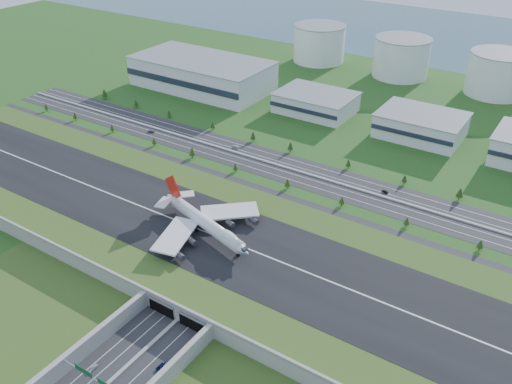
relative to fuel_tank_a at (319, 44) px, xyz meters
The scene contains 18 objects.
ground 332.88m from the fuel_tank_a, 68.84° to the right, with size 1200.00×1200.00×0.00m, color #255019.
airfield_deck 332.76m from the fuel_tank_a, 68.84° to the right, with size 520.00×100.00×9.20m.
sign_gantry_near 422.58m from the fuel_tank_a, 73.50° to the right, with size 38.70×0.70×9.80m.
north_expressway 246.84m from the fuel_tank_a, 60.83° to the right, with size 560.00×36.00×0.12m, color #28282B.
tree_row 258.07m from the fuel_tank_a, 55.95° to the right, with size 503.47×48.54×8.42m.
hangar_west 134.72m from the fuel_tank_a, 111.80° to the right, with size 120.00×60.00×25.00m, color silver.
hangar_mid_a 134.54m from the fuel_tank_a, 63.43° to the right, with size 58.00×42.00×15.00m, color silver.
hangar_mid_b 188.43m from the fuel_tank_a, 39.61° to the right, with size 58.00×42.00×17.00m, color silver.
fuel_tank_a is the anchor object (origin of this frame).
fuel_tank_b 85.00m from the fuel_tank_a, ahead, with size 50.00×50.00×35.00m, color silver.
fuel_tank_c 170.00m from the fuel_tank_a, ahead, with size 50.00×50.00×35.00m, color silver.
bay_water 208.82m from the fuel_tank_a, 54.78° to the left, with size 1200.00×260.00×0.06m, color #3A5F6F.
boeing_747 324.85m from the fuel_tank_a, 72.62° to the right, with size 67.74×63.13×21.49m.
car_0 413.67m from the fuel_tank_a, 74.59° to the right, with size 1.85×4.60×1.57m, color silver.
car_2 405.28m from the fuel_tank_a, 71.05° to the right, with size 2.22×4.82×1.34m, color #0B133A.
car_4 223.52m from the fuel_tank_a, 95.76° to the right, with size 1.95×4.84×1.65m, color #535256.
car_5 260.83m from the fuel_tank_a, 53.65° to the right, with size 1.40×4.01×1.32m, color black.
car_7 213.92m from the fuel_tank_a, 77.95° to the right, with size 2.31×5.67×1.65m, color silver.
Camera 1 is at (122.11, -174.86, 166.85)m, focal length 38.00 mm.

